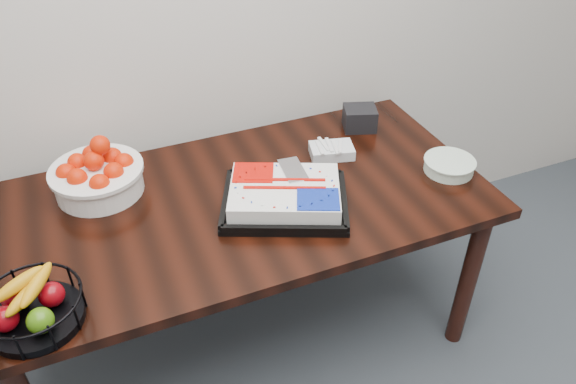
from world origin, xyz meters
name	(u,v)px	position (x,y,z in m)	size (l,w,h in m)	color
table	(242,216)	(0.00, 2.00, 0.66)	(1.80, 0.90, 0.75)	black
cake_tray	(285,196)	(0.13, 1.90, 0.79)	(0.54, 0.49, 0.09)	black
tangerine_bowl	(96,171)	(-0.46, 2.24, 0.84)	(0.34, 0.34, 0.21)	white
fruit_basket	(32,306)	(-0.71, 1.68, 0.81)	(0.28, 0.28, 0.15)	black
plate_stack	(449,165)	(0.80, 1.85, 0.77)	(0.20, 0.20, 0.05)	white
fork_bag	(332,150)	(0.43, 2.13, 0.77)	(0.19, 0.15, 0.05)	silver
napkin_box	(360,118)	(0.64, 2.27, 0.80)	(0.13, 0.12, 0.10)	black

